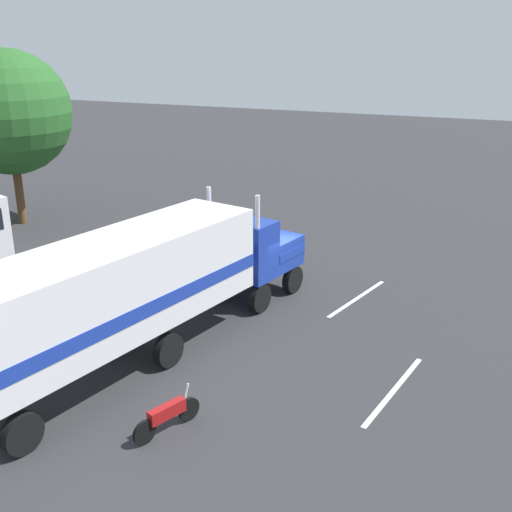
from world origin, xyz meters
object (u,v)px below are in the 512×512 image
(semi_truck, at_px, (142,282))
(motorcycle, at_px, (167,415))
(tree_center, at_px, (9,112))
(person_bystander, at_px, (126,298))

(semi_truck, relative_size, motorcycle, 7.19)
(motorcycle, bearing_deg, semi_truck, 39.82)
(semi_truck, bearing_deg, tree_center, 54.69)
(tree_center, bearing_deg, motorcycle, -128.23)
(person_bystander, relative_size, motorcycle, 0.82)
(semi_truck, height_order, person_bystander, semi_truck)
(motorcycle, height_order, tree_center, tree_center)
(motorcycle, relative_size, tree_center, 0.22)
(semi_truck, bearing_deg, person_bystander, 46.22)
(person_bystander, bearing_deg, semi_truck, -133.78)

